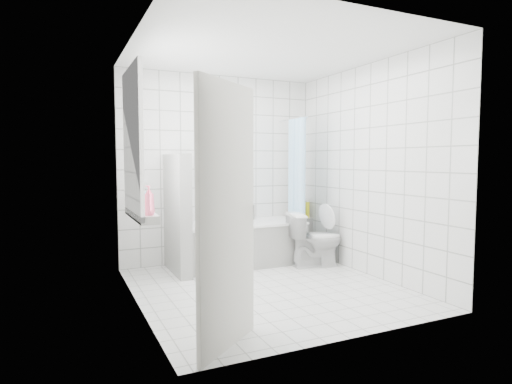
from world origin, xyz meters
name	(u,v)px	position (x,y,z in m)	size (l,w,h in m)	color
ground	(267,288)	(0.00, 0.00, 0.00)	(3.00, 3.00, 0.00)	white
ceiling	(267,50)	(0.00, 0.00, 2.60)	(3.00, 3.00, 0.00)	white
wall_back	(220,169)	(0.00, 1.50, 1.30)	(2.80, 0.02, 2.60)	white
wall_front	(353,176)	(0.00, -1.50, 1.30)	(2.80, 0.02, 2.60)	white
wall_left	(136,173)	(-1.40, 0.00, 1.30)	(0.02, 3.00, 2.60)	white
wall_right	(369,170)	(1.40, 0.00, 1.30)	(0.02, 3.00, 2.60)	white
window_left	(135,143)	(-1.35, 0.30, 1.60)	(0.01, 0.90, 1.40)	white
window_back	(228,122)	(0.10, 1.46, 1.95)	(0.50, 0.01, 0.50)	white
window_sill	(141,215)	(-1.31, 0.30, 0.86)	(0.18, 1.02, 0.08)	white
door	(227,217)	(-0.94, -1.23, 1.00)	(0.04, 0.80, 2.00)	silver
bathtub	(242,243)	(0.17, 1.13, 0.29)	(1.68, 0.77, 0.58)	white
partition_wall	(177,214)	(-0.73, 1.07, 0.75)	(0.15, 0.85, 1.50)	white
tiled_ledge	(300,235)	(1.25, 1.38, 0.28)	(0.40, 0.24, 0.55)	white
toilet	(315,239)	(1.03, 0.62, 0.37)	(0.41, 0.72, 0.73)	white
curtain_rod	(293,119)	(0.95, 1.10, 2.00)	(0.02, 0.02, 0.80)	silver
shower_curtain	(297,183)	(0.95, 0.97, 1.10)	(0.14, 0.48, 1.78)	#56BAFF
tub_faucet	(239,200)	(0.27, 1.46, 0.85)	(0.18, 0.06, 0.06)	silver
sill_bottles	(143,199)	(-1.30, 0.25, 1.03)	(0.16, 0.81, 0.32)	#C7639D
ledge_bottles	(302,210)	(1.27, 1.35, 0.67)	(0.18, 0.18, 0.25)	#FFF61A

